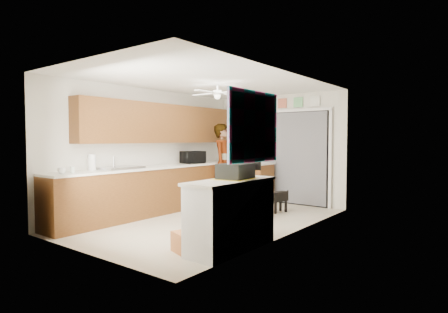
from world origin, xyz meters
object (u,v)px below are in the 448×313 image
Objects in this scene: microwave at (193,157)px; cardboard_box at (189,243)px; dog at (278,201)px; cup at (61,171)px; man at (223,164)px; paper_towel_roll at (92,162)px; suitcase at (236,171)px; navy_crate at (194,244)px.

cardboard_box is at bearing -128.71° from microwave.
microwave is at bearing -150.89° from dog.
dog is at bearing 62.48° from cup.
man reaches higher than cardboard_box.
suitcase is at bearing 8.77° from paper_towel_roll.
cardboard_box is at bearing -68.16° from dog.
paper_towel_roll is at bearing -110.64° from dog.
cup is at bearing -169.58° from microwave.
microwave is at bearing 132.51° from navy_crate.
suitcase is 1.14× the size of cardboard_box.
paper_towel_roll reaches higher than suitcase.
paper_towel_roll is at bearing 105.86° from cup.
paper_towel_roll is 2.62m from navy_crate.
suitcase is at bearing -59.33° from dog.
cup is 0.20× the size of dog.
man is at bearing 124.57° from suitcase.
man is (0.53, 3.03, -0.17)m from paper_towel_roll.
dog is at bearing 100.38° from suitcase.
paper_towel_roll is (-0.19, 0.65, 0.09)m from cup.
man is at bearing 121.47° from navy_crate.
cup is at bearing -163.01° from suitcase.
microwave is 1.57× the size of navy_crate.
man reaches higher than paper_towel_roll.
cup is 0.07× the size of man.
man reaches higher than cup.
microwave is 3.06m from cup.
paper_towel_roll is 3.64m from dog.
cup is 0.25× the size of suitcase.
suitcase reaches higher than navy_crate.
paper_towel_roll is at bearing 153.72° from man.
suitcase is 1.14m from cardboard_box.
dog is (2.03, 2.89, -0.84)m from paper_towel_roll.
microwave is 3.56m from cardboard_box.
dog is (1.50, -0.14, -0.68)m from man.
cardboard_box is at bearing -4.18° from paper_towel_roll.
microwave is 4.12× the size of cup.
dog reaches higher than cardboard_box.
suitcase is at bearing -117.42° from microwave.
navy_crate is 3.73m from man.
dog is (1.85, 3.55, -0.75)m from cup.
cup is 0.43× the size of paper_towel_roll.
microwave is 0.27× the size of man.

